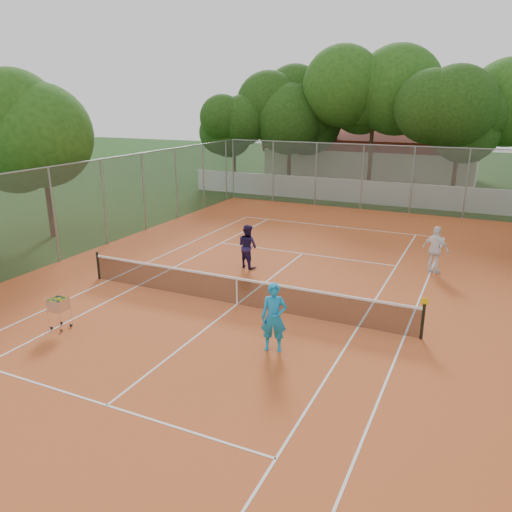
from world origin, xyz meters
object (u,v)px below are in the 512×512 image
at_px(player_far_left, 248,246).
at_px(player_far_right, 436,250).
at_px(player_near, 274,317).
at_px(tennis_net, 237,291).
at_px(clubhouse, 373,154).
at_px(ball_hopper, 59,312).

height_order(player_far_left, player_far_right, player_far_right).
bearing_deg(player_near, tennis_net, 117.95).
xyz_separation_m(clubhouse, ball_hopper, (-1.94, -32.87, -1.66)).
relative_size(tennis_net, ball_hopper, 11.35).
relative_size(player_near, ball_hopper, 1.84).
bearing_deg(player_far_right, player_far_left, 42.64).
distance_m(tennis_net, player_far_right, 8.34).
bearing_deg(tennis_net, clubhouse, 93.95).
distance_m(player_far_left, ball_hopper, 7.97).
bearing_deg(player_far_right, player_near, 92.15).
bearing_deg(player_near, ball_hopper, 176.66).
bearing_deg(tennis_net, player_far_right, 47.88).
xyz_separation_m(tennis_net, clubhouse, (-2.00, 29.00, 1.69)).
bearing_deg(player_far_right, ball_hopper, 69.34).
distance_m(player_near, player_far_right, 9.16).
height_order(player_near, player_far_right, player_near).
distance_m(clubhouse, player_far_right, 24.08).
height_order(tennis_net, player_far_left, player_far_left).
bearing_deg(player_far_left, player_far_right, -139.11).
relative_size(clubhouse, player_far_right, 8.70).
height_order(player_far_right, ball_hopper, player_far_right).
xyz_separation_m(tennis_net, player_near, (2.35, -2.39, 0.47)).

